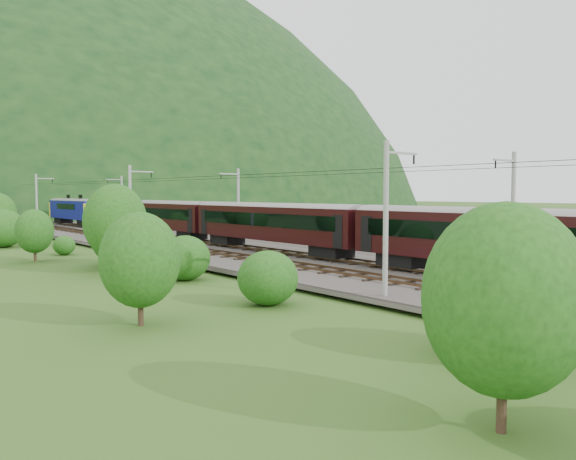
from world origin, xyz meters
TOP-DOWN VIEW (x-y plane):
  - ground at (0.00, 0.00)m, footprint 600.00×600.00m
  - railbed at (0.00, 10.00)m, footprint 14.00×220.00m
  - track_left at (-2.40, 10.00)m, footprint 2.40×220.00m
  - track_right at (2.40, 10.00)m, footprint 2.40×220.00m
  - catenary_left at (-6.12, 32.00)m, footprint 2.54×192.28m
  - catenary_right at (6.12, 32.00)m, footprint 2.54×192.28m
  - overhead_wires at (0.00, 10.00)m, footprint 4.83×198.00m
  - train at (2.40, 9.30)m, footprint 2.95×140.79m
  - hazard_post_near at (-0.40, 42.13)m, footprint 0.18×0.18m
  - hazard_post_far at (0.73, 62.17)m, footprint 0.17×0.17m
  - signal at (-3.20, 49.64)m, footprint 0.25×0.25m
  - vegetation_left at (-13.40, 12.61)m, footprint 11.77×150.46m

SIDE VIEW (x-z plane):
  - ground at x=0.00m, z-range 0.00..0.00m
  - railbed at x=0.00m, z-range 0.00..0.30m
  - track_left at x=-2.40m, z-range 0.24..0.51m
  - track_right at x=2.40m, z-range 0.24..0.51m
  - hazard_post_far at x=0.73m, z-range 0.30..1.88m
  - hazard_post_near at x=-0.40m, z-range 0.30..1.95m
  - signal at x=-3.20m, z-range 0.50..2.80m
  - vegetation_left at x=-13.40m, z-range -0.81..5.46m
  - train at x=2.40m, z-range 0.93..6.06m
  - catenary_left at x=-6.12m, z-range 0.50..8.50m
  - catenary_right at x=6.12m, z-range 0.50..8.50m
  - overhead_wires at x=0.00m, z-range 7.08..7.12m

